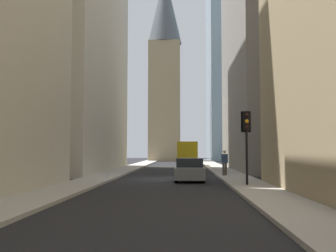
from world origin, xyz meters
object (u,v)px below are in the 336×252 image
(delivery_truck, at_px, (187,154))
(hatchback_grey, at_px, (189,170))
(discarded_bottle, at_px, (107,177))
(traffic_light_foreground, at_px, (246,130))
(pedestrian, at_px, (225,162))

(delivery_truck, xyz_separation_m, hatchback_grey, (-21.15, 0.00, -0.80))
(delivery_truck, relative_size, discarded_bottle, 23.93)
(hatchback_grey, distance_m, traffic_light_foreground, 5.44)
(traffic_light_foreground, relative_size, pedestrian, 2.16)
(hatchback_grey, relative_size, pedestrian, 2.45)
(delivery_truck, xyz_separation_m, pedestrian, (-17.94, -2.50, -0.36))
(hatchback_grey, xyz_separation_m, traffic_light_foreground, (-4.02, -2.89, 2.26))
(hatchback_grey, relative_size, traffic_light_foreground, 1.14)
(pedestrian, relative_size, discarded_bottle, 6.50)
(delivery_truck, xyz_separation_m, discarded_bottle, (-20.99, 5.19, -1.21))
(traffic_light_foreground, distance_m, pedestrian, 7.46)
(discarded_bottle, bearing_deg, traffic_light_foreground, -117.31)
(pedestrian, bearing_deg, discarded_bottle, 111.65)
(delivery_truck, distance_m, traffic_light_foreground, 25.37)
(pedestrian, distance_m, discarded_bottle, 8.32)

